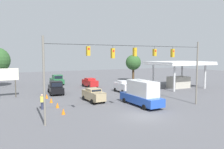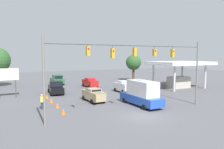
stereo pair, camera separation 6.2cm
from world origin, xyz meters
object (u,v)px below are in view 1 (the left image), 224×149
object	(u,v)px
gas_station	(179,69)
traffic_cone_nearest	(63,111)
tree_horizon_left	(133,63)
sedan_tan_withflow_mid	(93,95)
box_truck_blue_crossing_near	(142,93)
roadside_billboard	(7,77)
pickup_truck_black_withflow_far	(56,88)
pickup_truck_green_withflow_deep	(57,80)
traffic_cone_second	(57,105)
sedan_white_oncoming_far	(123,86)
sedan_red_oncoming_deep	(90,82)
pedestrian	(42,102)
traffic_cone_third	(51,100)
overhead_signal_span	(134,65)
traffic_cone_fourth	(47,96)

from	to	relation	value
gas_station	traffic_cone_nearest	bearing A→B (deg)	19.67
traffic_cone_nearest	tree_horizon_left	distance (m)	33.13
sedan_tan_withflow_mid	gas_station	distance (m)	20.36
box_truck_blue_crossing_near	roadside_billboard	world-z (taller)	roadside_billboard
pickup_truck_black_withflow_far	pickup_truck_green_withflow_deep	size ratio (longest dim) A/B	1.02
traffic_cone_second	traffic_cone_nearest	bearing A→B (deg)	87.76
sedan_white_oncoming_far	pickup_truck_green_withflow_deep	world-z (taller)	pickup_truck_green_withflow_deep
roadside_billboard	gas_station	bearing A→B (deg)	172.45
sedan_tan_withflow_mid	sedan_red_oncoming_deep	size ratio (longest dim) A/B	1.01
traffic_cone_second	pedestrian	bearing A→B (deg)	-1.62
pickup_truck_black_withflow_far	traffic_cone_third	distance (m)	7.06
overhead_signal_span	sedan_white_oncoming_far	bearing A→B (deg)	-115.18
sedan_white_oncoming_far	tree_horizon_left	bearing A→B (deg)	-128.39
traffic_cone_fourth	overhead_signal_span	bearing A→B (deg)	118.74
pickup_truck_green_withflow_deep	traffic_cone_third	world-z (taller)	pickup_truck_green_withflow_deep
overhead_signal_span	tree_horizon_left	xyz separation A→B (m)	(-16.49, -25.85, -0.71)
pickup_truck_green_withflow_deep	traffic_cone_third	size ratio (longest dim) A/B	8.28
pickup_truck_black_withflow_far	box_truck_blue_crossing_near	bearing A→B (deg)	119.46
sedan_tan_withflow_mid	sedan_red_oncoming_deep	xyz separation A→B (m)	(-4.59, -13.01, -0.00)
pickup_truck_black_withflow_far	roadside_billboard	xyz separation A→B (m)	(7.25, 0.24, 2.19)
traffic_cone_nearest	pickup_truck_green_withflow_deep	bearing A→B (deg)	-101.61
sedan_red_oncoming_deep	tree_horizon_left	xyz separation A→B (m)	(-13.57, -5.17, 3.60)
sedan_red_oncoming_deep	pickup_truck_green_withflow_deep	distance (m)	8.84
sedan_white_oncoming_far	roadside_billboard	world-z (taller)	roadside_billboard
overhead_signal_span	sedan_tan_withflow_mid	distance (m)	8.95
traffic_cone_second	tree_horizon_left	distance (m)	30.86
overhead_signal_span	traffic_cone_third	size ratio (longest dim) A/B	28.94
gas_station	traffic_cone_third	bearing A→B (deg)	5.60
pickup_truck_black_withflow_far	traffic_cone_fourth	distance (m)	4.08
sedan_white_oncoming_far	pickup_truck_green_withflow_deep	xyz separation A→B (m)	(7.74, -15.69, -0.05)
overhead_signal_span	sedan_red_oncoming_deep	distance (m)	21.32
pickup_truck_black_withflow_far	sedan_red_oncoming_deep	size ratio (longest dim) A/B	1.28
traffic_cone_second	tree_horizon_left	xyz separation A→B (m)	(-23.45, -19.61, 4.22)
box_truck_blue_crossing_near	gas_station	bearing A→B (deg)	-148.53
sedan_tan_withflow_mid	traffic_cone_fourth	world-z (taller)	sedan_tan_withflow_mid
sedan_tan_withflow_mid	box_truck_blue_crossing_near	world-z (taller)	box_truck_blue_crossing_near
gas_station	roadside_billboard	world-z (taller)	gas_station
traffic_cone_nearest	gas_station	xyz separation A→B (m)	(-25.13, -8.98, 3.43)
sedan_white_oncoming_far	traffic_cone_nearest	bearing A→B (deg)	36.11
traffic_cone_nearest	roadside_billboard	world-z (taller)	roadside_billboard
roadside_billboard	pickup_truck_green_withflow_deep	bearing A→B (deg)	-130.08
pickup_truck_black_withflow_far	traffic_cone_third	world-z (taller)	pickup_truck_black_withflow_far
pedestrian	box_truck_blue_crossing_near	bearing A→B (deg)	162.27
roadside_billboard	tree_horizon_left	xyz separation A→B (m)	(-28.62, -9.90, 1.39)
roadside_billboard	pedestrian	distance (m)	10.48
traffic_cone_second	overhead_signal_span	bearing A→B (deg)	138.10
sedan_white_oncoming_far	traffic_cone_second	size ratio (longest dim) A/B	5.85
traffic_cone_third	roadside_billboard	size ratio (longest dim) A/B	0.15
traffic_cone_fourth	traffic_cone_nearest	bearing A→B (deg)	89.48
pickup_truck_green_withflow_deep	gas_station	bearing A→B (deg)	141.09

